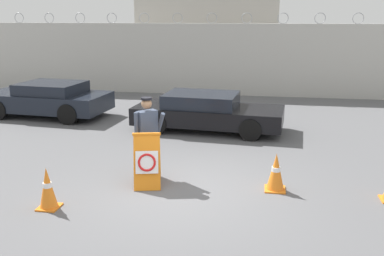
% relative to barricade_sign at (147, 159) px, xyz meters
% --- Properties ---
extents(ground_plane, '(90.00, 90.00, 0.00)m').
position_rel_barricade_sign_xyz_m(ground_plane, '(0.76, -0.22, -0.57)').
color(ground_plane, '#5B5B5E').
extents(perimeter_wall, '(36.00, 0.30, 3.61)m').
position_rel_barricade_sign_xyz_m(perimeter_wall, '(0.76, 10.93, 1.02)').
color(perimeter_wall, beige).
rests_on(perimeter_wall, ground_plane).
extents(building_block, '(6.96, 7.07, 4.31)m').
position_rel_barricade_sign_xyz_m(building_block, '(-0.56, 16.12, 1.59)').
color(building_block, '#B2ADA3').
rests_on(building_block, ground_plane).
extents(barricade_sign, '(0.72, 0.91, 1.14)m').
position_rel_barricade_sign_xyz_m(barricade_sign, '(0.00, 0.00, 0.00)').
color(barricade_sign, orange).
rests_on(barricade_sign, ground_plane).
extents(security_guard, '(0.64, 0.53, 1.80)m').
position_rel_barricade_sign_xyz_m(security_guard, '(-0.12, 0.51, 0.44)').
color(security_guard, '#514C42').
rests_on(security_guard, ground_plane).
extents(traffic_cone_near, '(0.43, 0.43, 0.79)m').
position_rel_barricade_sign_xyz_m(traffic_cone_near, '(2.69, 0.16, -0.17)').
color(traffic_cone_near, orange).
rests_on(traffic_cone_near, ground_plane).
extents(traffic_cone_mid, '(0.39, 0.39, 0.80)m').
position_rel_barricade_sign_xyz_m(traffic_cone_mid, '(-1.53, -1.42, -0.17)').
color(traffic_cone_mid, orange).
rests_on(traffic_cone_mid, ground_plane).
extents(parked_car_front_coupe, '(4.49, 2.32, 1.22)m').
position_rel_barricade_sign_xyz_m(parked_car_front_coupe, '(-5.19, 5.61, 0.06)').
color(parked_car_front_coupe, black).
rests_on(parked_car_front_coupe, ground_plane).
extents(parked_car_rear_sedan, '(4.72, 2.20, 1.16)m').
position_rel_barricade_sign_xyz_m(parked_car_rear_sedan, '(0.64, 4.66, 0.03)').
color(parked_car_rear_sedan, black).
rests_on(parked_car_rear_sedan, ground_plane).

